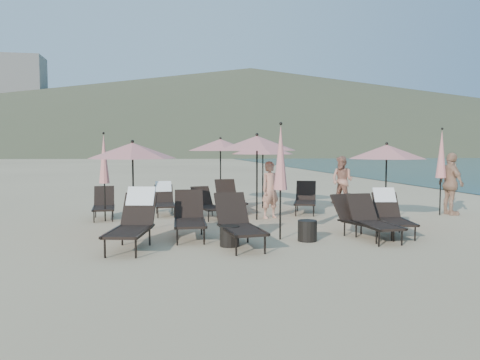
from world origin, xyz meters
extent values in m
plane|color=#D6BA8C|center=(0.00, 0.00, 0.00)|extent=(800.00, 800.00, 0.00)
cone|color=brown|center=(60.00, 300.00, 27.50)|extent=(690.00, 690.00, 55.00)
cone|color=brown|center=(190.00, 330.00, 16.00)|extent=(280.00, 280.00, 32.00)
cube|color=beige|center=(-70.00, 245.00, 24.00)|extent=(22.00, 18.00, 48.00)
cube|color=beige|center=(-45.00, 310.00, 19.00)|extent=(18.00, 16.00, 38.00)
cube|color=black|center=(-4.23, -0.65, 0.39)|extent=(0.96, 1.46, 0.06)
cube|color=black|center=(-4.04, 0.24, 0.72)|extent=(0.78, 0.64, 0.69)
cylinder|color=black|center=(-4.63, -1.13, 0.19)|extent=(0.04, 0.04, 0.38)
cylinder|color=black|center=(-4.39, 0.00, 0.19)|extent=(0.04, 0.04, 0.38)
cylinder|color=black|center=(-4.06, -1.25, 0.19)|extent=(0.04, 0.04, 0.38)
cylinder|color=black|center=(-3.82, -0.13, 0.19)|extent=(0.04, 0.04, 0.38)
cube|color=black|center=(-4.55, -0.52, 0.40)|extent=(0.36, 1.49, 0.04)
cube|color=black|center=(-3.89, -0.66, 0.40)|extent=(0.36, 1.49, 0.04)
cube|color=white|center=(-4.01, 0.40, 0.99)|extent=(0.66, 0.43, 0.42)
cube|color=black|center=(-2.94, 0.29, 0.38)|extent=(0.73, 1.33, 0.05)
cube|color=black|center=(-2.90, 1.17, 0.70)|extent=(0.70, 0.52, 0.67)
cylinder|color=black|center=(-3.25, -0.23, 0.18)|extent=(0.04, 0.04, 0.37)
cylinder|color=black|center=(-3.20, 0.88, 0.18)|extent=(0.04, 0.04, 0.37)
cylinder|color=black|center=(-2.69, -0.26, 0.18)|extent=(0.04, 0.04, 0.37)
cylinder|color=black|center=(-2.63, 0.86, 0.18)|extent=(0.04, 0.04, 0.37)
cube|color=black|center=(-3.26, 0.36, 0.39)|extent=(0.11, 1.47, 0.04)
cube|color=black|center=(-2.61, 0.33, 0.39)|extent=(0.11, 1.47, 0.04)
cube|color=black|center=(-1.96, -0.82, 0.39)|extent=(0.81, 1.39, 0.06)
cube|color=black|center=(-2.05, 0.07, 0.71)|extent=(0.73, 0.57, 0.68)
cylinder|color=black|center=(-2.19, -1.40, 0.19)|extent=(0.04, 0.04, 0.38)
cylinder|color=black|center=(-2.30, -0.27, 0.19)|extent=(0.04, 0.04, 0.38)
cylinder|color=black|center=(-1.62, -1.34, 0.19)|extent=(0.04, 0.04, 0.38)
cylinder|color=black|center=(-1.73, -0.21, 0.19)|extent=(0.04, 0.04, 0.38)
cube|color=black|center=(-2.29, -0.80, 0.40)|extent=(0.19, 1.49, 0.04)
cube|color=black|center=(-1.63, -0.73, 0.40)|extent=(0.19, 1.49, 0.04)
cube|color=black|center=(1.04, -0.30, 0.34)|extent=(0.95, 1.31, 0.05)
cube|color=black|center=(0.79, 0.46, 0.63)|extent=(0.72, 0.61, 0.61)
cylinder|color=black|center=(0.95, -0.84, 0.17)|extent=(0.04, 0.04, 0.33)
cylinder|color=black|center=(0.63, 0.12, 0.17)|extent=(0.04, 0.04, 0.33)
cylinder|color=black|center=(1.44, -0.69, 0.17)|extent=(0.04, 0.04, 0.33)
cylinder|color=black|center=(1.12, 0.28, 0.17)|extent=(0.04, 0.04, 0.33)
cube|color=black|center=(0.74, -0.34, 0.35)|extent=(0.45, 1.27, 0.04)
cube|color=black|center=(1.31, -0.16, 0.35)|extent=(0.45, 1.27, 0.04)
cube|color=black|center=(1.11, -0.61, 0.35)|extent=(0.67, 1.23, 0.05)
cube|color=black|center=(1.09, 0.20, 0.65)|extent=(0.64, 0.48, 0.63)
cylinder|color=black|center=(0.87, -1.12, 0.17)|extent=(0.04, 0.04, 0.34)
cylinder|color=black|center=(0.83, -0.08, 0.17)|extent=(0.04, 0.04, 0.34)
cylinder|color=black|center=(1.39, -1.11, 0.17)|extent=(0.04, 0.04, 0.34)
cylinder|color=black|center=(1.36, -0.07, 0.17)|extent=(0.04, 0.04, 0.34)
cube|color=black|center=(0.81, -0.57, 0.36)|extent=(0.09, 1.37, 0.04)
cube|color=black|center=(1.41, -0.55, 0.36)|extent=(0.09, 1.37, 0.04)
cube|color=black|center=(1.78, -0.17, 0.35)|extent=(0.82, 1.28, 0.05)
cube|color=black|center=(1.92, 0.62, 0.64)|extent=(0.68, 0.55, 0.61)
cylinder|color=black|center=(1.44, -0.61, 0.17)|extent=(0.04, 0.04, 0.34)
cylinder|color=black|center=(1.62, 0.39, 0.17)|extent=(0.04, 0.04, 0.34)
cylinder|color=black|center=(1.94, -0.70, 0.17)|extent=(0.04, 0.04, 0.34)
cylinder|color=black|center=(2.13, 0.30, 0.17)|extent=(0.04, 0.04, 0.34)
cube|color=black|center=(1.50, -0.06, 0.36)|extent=(0.28, 1.32, 0.04)
cube|color=black|center=(2.08, -0.17, 0.36)|extent=(0.28, 1.32, 0.04)
cube|color=white|center=(1.95, 0.76, 0.87)|extent=(0.57, 0.37, 0.37)
cube|color=black|center=(-5.15, 3.67, 0.33)|extent=(0.66, 1.17, 0.05)
cube|color=black|center=(-5.21, 4.42, 0.61)|extent=(0.61, 0.47, 0.58)
cylinder|color=black|center=(-5.36, 3.18, 0.16)|extent=(0.03, 0.03, 0.32)
cylinder|color=black|center=(-5.43, 4.14, 0.16)|extent=(0.03, 0.03, 0.32)
cylinder|color=black|center=(-4.87, 3.21, 0.16)|extent=(0.03, 0.03, 0.32)
cylinder|color=black|center=(-4.94, 4.18, 0.16)|extent=(0.03, 0.03, 0.32)
cube|color=black|center=(-5.43, 3.69, 0.34)|extent=(0.13, 1.27, 0.04)
cube|color=black|center=(-4.87, 3.73, 0.34)|extent=(0.13, 1.27, 0.04)
cube|color=black|center=(-3.40, 4.14, 0.32)|extent=(0.61, 1.12, 0.05)
cube|color=black|center=(-3.43, 4.88, 0.59)|extent=(0.58, 0.44, 0.57)
cylinder|color=black|center=(-3.63, 3.67, 0.16)|extent=(0.03, 0.03, 0.31)
cylinder|color=black|center=(-3.66, 4.62, 0.16)|extent=(0.03, 0.03, 0.31)
cylinder|color=black|center=(-3.15, 3.69, 0.16)|extent=(0.03, 0.03, 0.31)
cylinder|color=black|center=(-3.18, 4.64, 0.16)|extent=(0.03, 0.03, 0.31)
cube|color=black|center=(-3.68, 4.18, 0.33)|extent=(0.08, 1.24, 0.04)
cube|color=black|center=(-3.13, 4.20, 0.33)|extent=(0.08, 1.24, 0.04)
cube|color=white|center=(-3.43, 5.02, 0.81)|extent=(0.51, 0.28, 0.34)
cube|color=black|center=(-2.14, 3.22, 0.32)|extent=(0.83, 1.22, 0.05)
cube|color=black|center=(-2.32, 3.94, 0.60)|extent=(0.66, 0.55, 0.57)
cylinder|color=black|center=(-2.26, 2.71, 0.16)|extent=(0.03, 0.03, 0.31)
cylinder|color=black|center=(-2.49, 3.64, 0.16)|extent=(0.03, 0.03, 0.31)
cylinder|color=black|center=(-1.79, 2.83, 0.16)|extent=(0.03, 0.03, 0.31)
cylinder|color=black|center=(-2.03, 3.75, 0.16)|extent=(0.03, 0.03, 0.31)
cube|color=black|center=(-2.42, 3.20, 0.33)|extent=(0.35, 1.22, 0.04)
cube|color=black|center=(-1.88, 3.33, 0.33)|extent=(0.35, 1.22, 0.04)
cube|color=black|center=(-1.36, 4.17, 0.37)|extent=(0.75, 1.32, 0.05)
cube|color=black|center=(-1.42, 5.03, 0.69)|extent=(0.69, 0.53, 0.66)
cylinder|color=black|center=(-1.59, 3.62, 0.18)|extent=(0.04, 0.04, 0.36)
cylinder|color=black|center=(-1.68, 4.71, 0.18)|extent=(0.04, 0.04, 0.36)
cylinder|color=black|center=(-1.04, 3.66, 0.18)|extent=(0.04, 0.04, 0.36)
cylinder|color=black|center=(-1.12, 4.75, 0.18)|extent=(0.04, 0.04, 0.36)
cube|color=black|center=(-1.68, 4.20, 0.38)|extent=(0.15, 1.43, 0.04)
cube|color=black|center=(-1.04, 4.25, 0.38)|extent=(0.15, 1.43, 0.04)
cube|color=black|center=(0.86, 3.73, 0.35)|extent=(1.00, 1.36, 0.05)
cube|color=black|center=(1.14, 4.49, 0.65)|extent=(0.75, 0.65, 0.63)
cylinder|color=black|center=(0.44, 3.34, 0.17)|extent=(0.04, 0.04, 0.34)
cylinder|color=black|center=(0.80, 4.32, 0.17)|extent=(0.04, 0.04, 0.34)
cylinder|color=black|center=(0.94, 3.16, 0.17)|extent=(0.04, 0.04, 0.34)
cylinder|color=black|center=(1.29, 4.14, 0.17)|extent=(0.04, 0.04, 0.34)
cube|color=black|center=(0.60, 3.88, 0.36)|extent=(0.50, 1.30, 0.04)
cube|color=black|center=(1.17, 3.67, 0.36)|extent=(0.50, 1.30, 0.04)
cylinder|color=black|center=(-4.21, 1.39, 1.04)|extent=(0.04, 0.04, 2.08)
cone|color=tan|center=(-4.21, 1.39, 1.99)|extent=(2.08, 2.08, 0.38)
sphere|color=black|center=(-4.21, 1.39, 2.20)|extent=(0.08, 0.08, 0.08)
cylinder|color=black|center=(-0.85, 2.88, 1.15)|extent=(0.05, 0.05, 2.29)
cone|color=tan|center=(-0.85, 2.88, 2.18)|extent=(2.29, 2.29, 0.41)
sphere|color=black|center=(-0.85, 2.88, 2.42)|extent=(0.09, 0.09, 0.09)
cylinder|color=black|center=(2.31, 1.37, 1.02)|extent=(0.04, 0.04, 2.04)
cone|color=tan|center=(2.31, 1.37, 1.95)|extent=(2.04, 2.04, 0.37)
sphere|color=black|center=(2.31, 1.37, 2.16)|extent=(0.08, 0.08, 0.08)
cylinder|color=black|center=(-1.41, 6.32, 1.13)|extent=(0.05, 0.05, 2.26)
cone|color=tan|center=(-1.41, 6.32, 2.15)|extent=(2.26, 2.26, 0.41)
sphere|color=black|center=(-1.41, 6.32, 2.39)|extent=(0.09, 0.09, 0.09)
cylinder|color=black|center=(-0.10, 5.36, 1.06)|extent=(0.04, 0.04, 2.13)
cone|color=tan|center=(-0.10, 5.36, 2.03)|extent=(2.13, 2.13, 0.39)
sphere|color=black|center=(-0.10, 5.36, 2.25)|extent=(0.08, 0.08, 0.08)
cylinder|color=black|center=(-0.95, 0.00, 0.56)|extent=(0.04, 0.04, 1.12)
cone|color=tan|center=(-0.95, 0.00, 1.84)|extent=(0.31, 0.31, 1.43)
sphere|color=black|center=(-0.95, 0.00, 2.59)|extent=(0.07, 0.07, 0.07)
cylinder|color=black|center=(4.82, 2.76, 0.57)|extent=(0.04, 0.04, 1.14)
cone|color=tan|center=(4.82, 2.76, 1.87)|extent=(0.31, 0.31, 1.45)
sphere|color=black|center=(4.82, 2.76, 2.62)|extent=(0.07, 0.07, 0.07)
cylinder|color=black|center=(-5.08, 3.37, 0.53)|extent=(0.04, 0.04, 1.07)
cone|color=tan|center=(-5.08, 3.37, 1.75)|extent=(0.29, 0.29, 1.36)
sphere|color=black|center=(-5.08, 3.37, 2.45)|extent=(0.07, 0.07, 0.07)
cylinder|color=black|center=(-2.18, -0.51, 0.21)|extent=(0.41, 0.41, 0.43)
cylinder|color=black|center=(-0.41, -0.28, 0.23)|extent=(0.42, 0.42, 0.46)
imported|color=tan|center=(-0.39, 3.11, 0.83)|extent=(0.71, 0.59, 1.66)
imported|color=#AE725A|center=(2.95, 5.85, 0.87)|extent=(1.04, 1.08, 1.75)
imported|color=tan|center=(5.19, 2.79, 0.95)|extent=(0.48, 1.12, 1.91)
camera|label=1|loc=(-3.69, -10.04, 2.06)|focal=35.00mm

